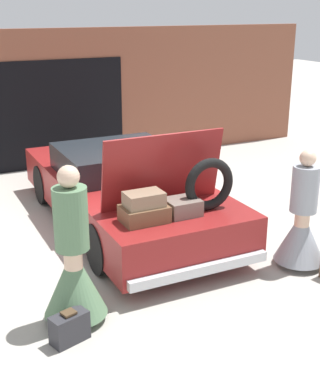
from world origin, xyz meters
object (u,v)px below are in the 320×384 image
Objects in this scene: car at (124,190)px; suitcase_beside_left_person at (70,328)px; person_left at (74,268)px; person_right at (301,226)px.

car reaches higher than suitcase_beside_left_person.
person_left reaches higher than person_right.
person_right is (1.51, -2.31, -0.00)m from car.
person_left is at bearing -123.38° from car.
car is 11.14× the size of suitcase_beside_left_person.
car reaches higher than person_right.
suitcase_beside_left_person is at bearing 97.13° from person_right.
person_right is 3.23m from suitcase_beside_left_person.
person_left is 0.61m from suitcase_beside_left_person.
person_left is at bearing 63.16° from suitcase_beside_left_person.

